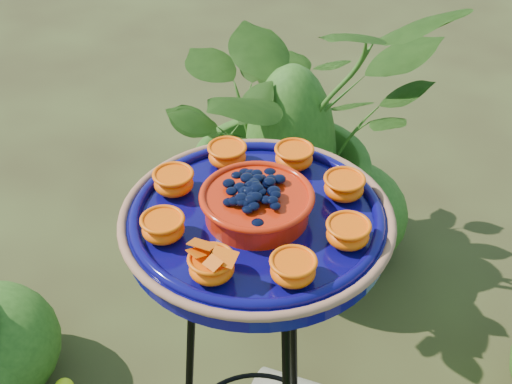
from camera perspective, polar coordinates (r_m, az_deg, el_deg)
tripod_stand at (r=1.42m, az=0.06°, el=-13.65°), size 0.33×0.35×0.85m
feeder_dish at (r=1.16m, az=0.07°, el=-2.02°), size 0.47×0.47×0.10m
shrub_back_left at (r=2.15m, az=2.81°, el=4.82°), size 1.02×1.07×0.93m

